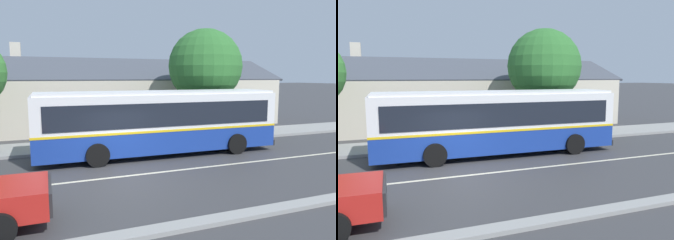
{
  "view_description": "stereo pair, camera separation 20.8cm",
  "coord_description": "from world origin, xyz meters",
  "views": [
    {
      "loc": [
        -2.98,
        -11.83,
        3.77
      ],
      "look_at": [
        3.01,
        3.38,
        1.6
      ],
      "focal_mm": 35.0,
      "sensor_mm": 36.0,
      "label": 1
    },
    {
      "loc": [
        -2.78,
        -11.91,
        3.77
      ],
      "look_at": [
        3.01,
        3.38,
        1.6
      ],
      "focal_mm": 35.0,
      "sensor_mm": 36.0,
      "label": 2
    }
  ],
  "objects": [
    {
      "name": "ground_plane",
      "position": [
        0.0,
        0.0,
        0.0
      ],
      "size": [
        300.0,
        300.0,
        0.0
      ],
      "primitive_type": "plane",
      "color": "#38383A"
    },
    {
      "name": "sidewalk_far",
      "position": [
        0.0,
        6.0,
        0.07
      ],
      "size": [
        60.0,
        3.0,
        0.15
      ],
      "primitive_type": "cube",
      "color": "gray",
      "rests_on": "ground"
    },
    {
      "name": "curb_near",
      "position": [
        0.0,
        -4.75,
        0.06
      ],
      "size": [
        60.0,
        0.5,
        0.12
      ],
      "primitive_type": "cube",
      "color": "gray",
      "rests_on": "ground"
    },
    {
      "name": "lane_divider_stripe",
      "position": [
        0.0,
        0.0,
        0.0
      ],
      "size": [
        60.0,
        0.16,
        0.01
      ],
      "primitive_type": "cube",
      "color": "beige",
      "rests_on": "ground"
    },
    {
      "name": "community_building",
      "position": [
        2.43,
        13.72,
        1.87
      ],
      "size": [
        25.54,
        8.87,
        6.21
      ],
      "color": "beige",
      "rests_on": "ground"
    },
    {
      "name": "transit_bus",
      "position": [
        2.4,
        2.9,
        1.66
      ],
      "size": [
        11.66,
        2.92,
        3.08
      ],
      "color": "navy",
      "rests_on": "ground"
    },
    {
      "name": "street_tree_primary",
      "position": [
        6.86,
        6.76,
        4.41
      ],
      "size": [
        4.65,
        4.65,
        6.75
      ],
      "color": "#4C3828",
      "rests_on": "ground"
    },
    {
      "name": "bus_stop_sign",
      "position": [
        9.41,
        4.99,
        1.64
      ],
      "size": [
        0.36,
        0.07,
        2.4
      ],
      "color": "gray",
      "rests_on": "sidewalk_far"
    }
  ]
}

